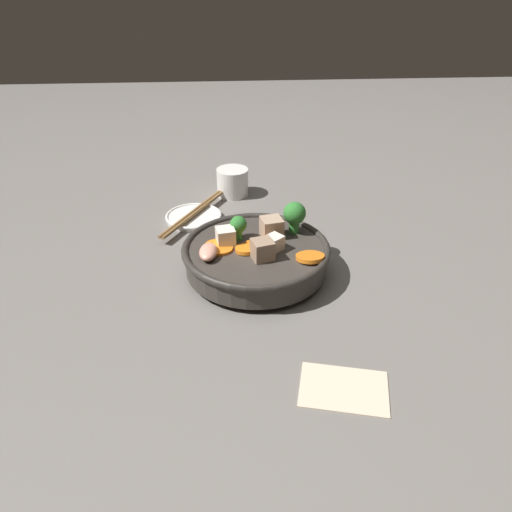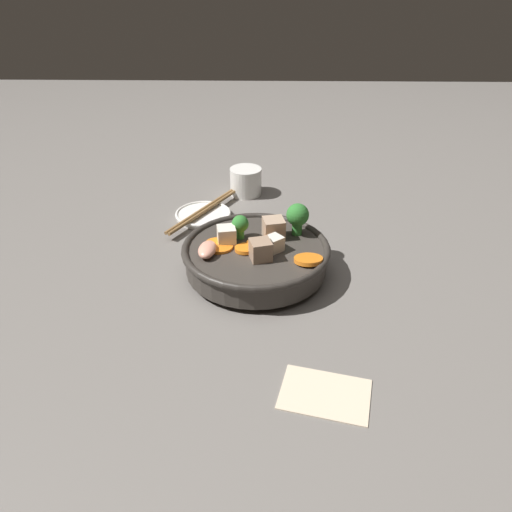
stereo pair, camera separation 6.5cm
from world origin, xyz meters
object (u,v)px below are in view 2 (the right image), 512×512
Objects in this scene: tea_cup at (246,181)px; chopsticks_pair at (203,211)px; stirfry_bowl at (256,254)px; side_saucer at (203,215)px.

chopsticks_pair is at bearing -124.56° from tea_cup.
chopsticks_pair is at bearing 119.19° from stirfry_bowl.
chopsticks_pair is (-0.08, -0.12, -0.01)m from tea_cup.
chopsticks_pair is (-0.11, 0.20, -0.02)m from stirfry_bowl.
tea_cup is at bearing 55.44° from side_saucer.
stirfry_bowl is 3.53× the size of tea_cup.
tea_cup reaches higher than side_saucer.
side_saucer is at bearing -124.56° from tea_cup.
side_saucer is at bearing 0.00° from chopsticks_pair.
stirfry_bowl reaches higher than tea_cup.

